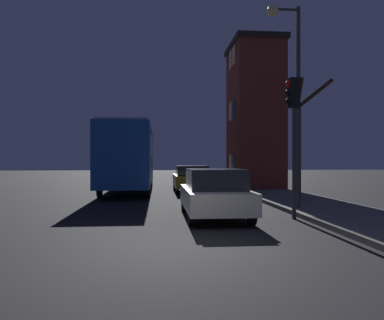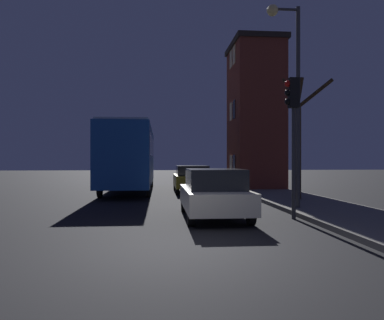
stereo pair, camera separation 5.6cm
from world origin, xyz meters
name	(u,v)px [view 1 (the left image)]	position (x,y,z in m)	size (l,w,h in m)	color
ground_plane	(183,251)	(0.00, 0.00, 0.00)	(120.00, 120.00, 0.00)	black
brick_building	(255,115)	(5.41, 15.24, 4.58)	(3.01, 4.32, 8.82)	brown
streetlamp	(290,75)	(4.04, 5.22, 4.70)	(1.17, 0.39, 6.94)	#38383A
traffic_light	(293,118)	(3.57, 3.69, 3.05)	(0.43, 0.24, 4.25)	#38383A
bare_tree	(298,143)	(5.36, 7.92, 2.51)	(1.55, 1.94, 5.23)	#382819
bus	(130,153)	(-2.09, 14.30, 2.17)	(2.49, 11.01, 3.64)	#194793
car_near_lane	(214,193)	(1.23, 4.05, 0.77)	(1.82, 4.20, 1.50)	beige
car_mid_lane	(191,178)	(1.35, 13.27, 0.78)	(1.89, 3.97, 1.48)	olive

